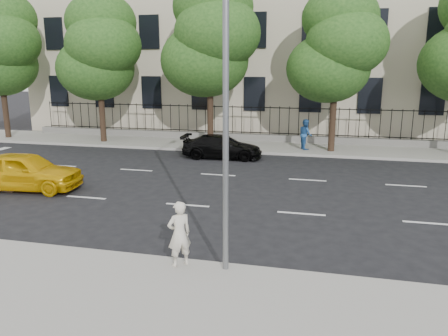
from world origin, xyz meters
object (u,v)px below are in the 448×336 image
object	(u,v)px
woman_near	(179,234)
yellow_taxi	(24,171)
black_sedan	(222,147)
street_light	(231,52)

from	to	relation	value
woman_near	yellow_taxi	bearing A→B (deg)	-74.13
black_sedan	woman_near	distance (m)	13.18
yellow_taxi	black_sedan	size ratio (longest dim) A/B	1.05
yellow_taxi	woman_near	distance (m)	9.87
yellow_taxi	street_light	bearing A→B (deg)	-122.14
street_light	yellow_taxi	distance (m)	11.39
street_light	woman_near	world-z (taller)	street_light
yellow_taxi	black_sedan	xyz separation A→B (m)	(6.23, 7.68, -0.14)
yellow_taxi	black_sedan	world-z (taller)	yellow_taxi
street_light	black_sedan	world-z (taller)	street_light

